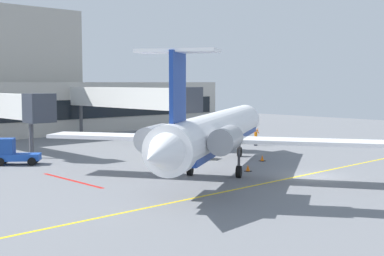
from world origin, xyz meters
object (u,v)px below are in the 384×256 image
at_px(pushback_tractor, 226,129).
at_px(regional_jet, 216,132).
at_px(baggage_tug, 13,153).
at_px(marshaller, 256,137).
at_px(belt_loader, 184,147).

bearing_deg(pushback_tractor, regional_jet, -138.63).
xyz_separation_m(baggage_tug, marshaller, (25.76, -5.59, -0.02)).
xyz_separation_m(regional_jet, marshaller, (16.78, 9.99, -2.33)).
distance_m(belt_loader, marshaller, 12.50).
distance_m(regional_jet, pushback_tractor, 29.00).
bearing_deg(regional_jet, belt_loader, 62.19).
bearing_deg(baggage_tug, regional_jet, -60.02).
bearing_deg(baggage_tug, belt_loader, -28.50).
height_order(baggage_tug, belt_loader, belt_loader).
height_order(belt_loader, marshaller, belt_loader).
distance_m(regional_jet, marshaller, 19.66).
bearing_deg(pushback_tractor, baggage_tug, -173.43).
distance_m(pushback_tractor, marshaller, 10.36).
bearing_deg(regional_jet, marshaller, 30.76).
height_order(pushback_tractor, marshaller, pushback_tractor).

